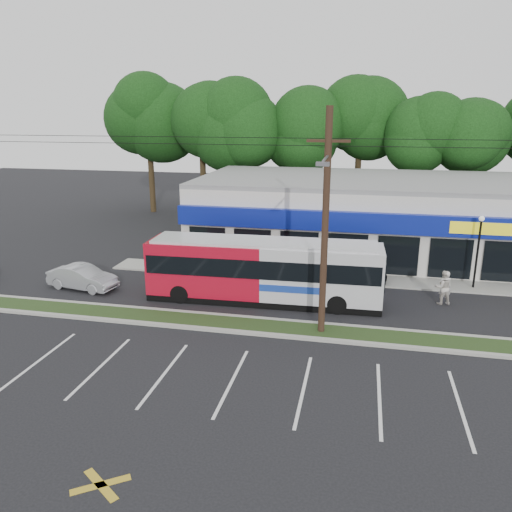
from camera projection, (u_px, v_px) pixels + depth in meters
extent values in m
plane|color=black|center=(252.00, 336.00, 22.52)|extent=(120.00, 120.00, 0.00)
cube|color=#1F3214|center=(257.00, 326.00, 23.44)|extent=(40.00, 1.60, 0.12)
cube|color=#9E9E93|center=(253.00, 333.00, 22.64)|extent=(40.00, 0.25, 0.14)
cube|color=#9E9E93|center=(261.00, 319.00, 24.24)|extent=(40.00, 0.25, 0.14)
cube|color=#9E9E93|center=(366.00, 280.00, 29.95)|extent=(32.00, 2.20, 0.10)
cube|color=beige|center=(375.00, 217.00, 35.75)|extent=(25.00, 12.00, 5.00)
cube|color=#101F97|center=(378.00, 223.00, 29.62)|extent=(25.00, 0.50, 1.20)
cube|color=black|center=(376.00, 254.00, 30.36)|extent=(24.00, 0.12, 2.40)
cube|color=yellow|center=(506.00, 230.00, 27.96)|extent=(6.00, 0.06, 0.70)
cube|color=gray|center=(378.00, 180.00, 35.01)|extent=(25.00, 12.00, 0.30)
cylinder|color=black|center=(325.00, 226.00, 21.47)|extent=(0.30, 0.30, 10.00)
cube|color=black|center=(328.00, 141.00, 20.47)|extent=(1.80, 0.12, 0.12)
cylinder|color=#59595E|center=(326.00, 158.00, 19.51)|extent=(0.10, 2.40, 0.10)
cube|color=#59595E|center=(323.00, 164.00, 18.31)|extent=(0.50, 0.25, 0.15)
cylinder|color=black|center=(257.00, 138.00, 21.04)|extent=(50.00, 0.02, 0.02)
cylinder|color=black|center=(257.00, 145.00, 21.13)|extent=(50.00, 0.02, 0.02)
cylinder|color=black|center=(477.00, 255.00, 28.01)|extent=(0.12, 0.12, 4.00)
sphere|color=silver|center=(482.00, 219.00, 27.43)|extent=(0.30, 0.30, 0.30)
cylinder|color=black|center=(152.00, 184.00, 49.38)|extent=(0.56, 0.56, 5.72)
sphere|color=black|center=(148.00, 126.00, 47.83)|extent=(6.76, 6.76, 6.76)
cylinder|color=black|center=(200.00, 186.00, 48.37)|extent=(0.56, 0.56, 5.72)
sphere|color=black|center=(198.00, 127.00, 46.82)|extent=(6.76, 6.76, 6.76)
cylinder|color=black|center=(250.00, 188.00, 47.36)|extent=(0.56, 0.56, 5.72)
sphere|color=black|center=(250.00, 127.00, 45.81)|extent=(6.76, 6.76, 6.76)
cylinder|color=black|center=(302.00, 189.00, 46.35)|extent=(0.56, 0.56, 5.72)
sphere|color=black|center=(304.00, 127.00, 44.80)|extent=(6.76, 6.76, 6.76)
cylinder|color=black|center=(357.00, 191.00, 45.34)|extent=(0.56, 0.56, 5.72)
sphere|color=black|center=(361.00, 127.00, 43.79)|extent=(6.76, 6.76, 6.76)
cylinder|color=black|center=(414.00, 193.00, 44.33)|extent=(0.56, 0.56, 5.72)
sphere|color=black|center=(420.00, 128.00, 42.78)|extent=(6.76, 6.76, 6.76)
cylinder|color=black|center=(474.00, 194.00, 43.33)|extent=(0.56, 0.56, 5.72)
sphere|color=black|center=(482.00, 128.00, 41.78)|extent=(6.76, 6.76, 6.76)
cube|color=#B00D22|center=(207.00, 266.00, 26.87)|extent=(6.21, 2.74, 2.81)
cube|color=silver|center=(322.00, 272.00, 25.80)|extent=(6.21, 2.74, 2.81)
cube|color=black|center=(263.00, 297.00, 26.77)|extent=(12.34, 2.87, 0.36)
cube|color=black|center=(264.00, 263.00, 26.24)|extent=(12.10, 2.97, 0.97)
cube|color=black|center=(384.00, 272.00, 25.21)|extent=(0.12, 2.17, 1.43)
cube|color=#193899|center=(289.00, 290.00, 25.01)|extent=(3.07, 0.12, 0.36)
cube|color=silver|center=(264.00, 242.00, 25.93)|extent=(11.72, 2.64, 0.18)
cylinder|color=black|center=(180.00, 294.00, 26.34)|extent=(0.99, 0.32, 0.98)
cylinder|color=black|center=(193.00, 280.00, 28.53)|extent=(0.99, 0.32, 0.98)
cylinder|color=black|center=(337.00, 304.00, 24.91)|extent=(0.99, 0.32, 0.98)
cylinder|color=black|center=(338.00, 289.00, 27.10)|extent=(0.99, 0.32, 0.98)
imported|color=black|center=(349.00, 270.00, 29.49)|extent=(4.56, 2.22, 1.50)
imported|color=#999BA1|center=(83.00, 277.00, 28.42)|extent=(4.27, 2.07, 1.35)
imported|color=silver|center=(445.00, 288.00, 26.09)|extent=(0.75, 0.59, 1.81)
imported|color=beige|center=(443.00, 287.00, 26.10)|extent=(1.00, 0.85, 1.83)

